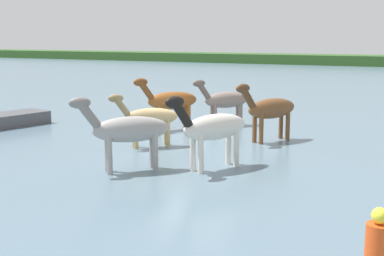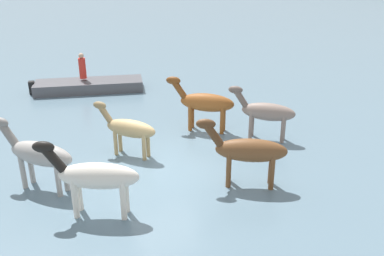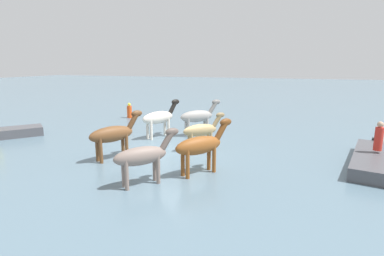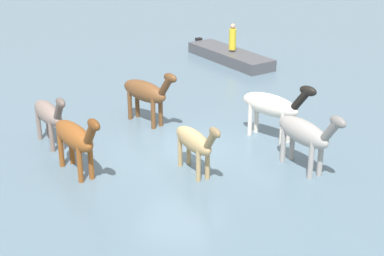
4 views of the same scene
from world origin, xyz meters
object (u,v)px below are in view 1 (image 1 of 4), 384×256
object	(u,v)px
horse_dun_straggler	(212,128)
horse_lead	(270,109)
horse_rear_stallion	(225,100)
buoy_channel_marker	(378,250)
horse_mid_herd	(149,118)
horse_dark_mare	(170,101)
horse_gray_outer	(127,130)

from	to	relation	value
horse_dun_straggler	horse_lead	bearing A→B (deg)	-156.15
horse_dun_straggler	horse_rear_stallion	size ratio (longest dim) A/B	1.22
horse_lead	buoy_channel_marker	world-z (taller)	horse_lead
horse_dun_straggler	horse_lead	distance (m)	4.22
horse_mid_herd	horse_dun_straggler	world-z (taller)	horse_dun_straggler
horse_dark_mare	horse_gray_outer	size ratio (longest dim) A/B	1.07
horse_lead	horse_gray_outer	xyz separation A→B (m)	(-2.04, -5.41, -0.00)
horse_rear_stallion	horse_dark_mare	bearing A→B (deg)	-2.07
horse_mid_herd	horse_lead	size ratio (longest dim) A/B	0.75
horse_lead	buoy_channel_marker	bearing A→B (deg)	55.42
horse_lead	horse_gray_outer	size ratio (longest dim) A/B	1.15
horse_gray_outer	horse_rear_stallion	bearing A→B (deg)	-131.95
horse_mid_herd	horse_lead	xyz separation A→B (m)	(3.13, 2.59, 0.15)
horse_mid_herd	horse_lead	bearing A→B (deg)	173.99
horse_rear_stallion	horse_gray_outer	xyz separation A→B (m)	(0.51, -7.57, 0.08)
horse_dark_mare	horse_mid_herd	size ratio (longest dim) A/B	1.24
horse_dark_mare	horse_gray_outer	distance (m)	6.24
horse_rear_stallion	buoy_channel_marker	size ratio (longest dim) A/B	1.81
horse_dark_mare	horse_rear_stallion	world-z (taller)	horse_dark_mare
horse_dun_straggler	horse_rear_stallion	distance (m)	6.80
buoy_channel_marker	horse_gray_outer	bearing A→B (deg)	150.92
horse_mid_herd	buoy_channel_marker	xyz separation A→B (m)	(7.74, -6.52, -0.44)
horse_mid_herd	horse_gray_outer	bearing A→B (deg)	65.36
horse_mid_herd	horse_dun_straggler	size ratio (longest dim) A/B	0.73
horse_dun_straggler	horse_mid_herd	bearing A→B (deg)	-92.63
buoy_channel_marker	horse_mid_herd	bearing A→B (deg)	139.88
horse_gray_outer	horse_dun_straggler	bearing A→B (deg)	166.85
horse_lead	horse_rear_stallion	size ratio (longest dim) A/B	1.18
horse_rear_stallion	buoy_channel_marker	world-z (taller)	horse_rear_stallion
horse_dark_mare	buoy_channel_marker	distance (m)	12.95
horse_dun_straggler	horse_lead	world-z (taller)	horse_dun_straggler
horse_lead	horse_gray_outer	world-z (taller)	horse_lead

